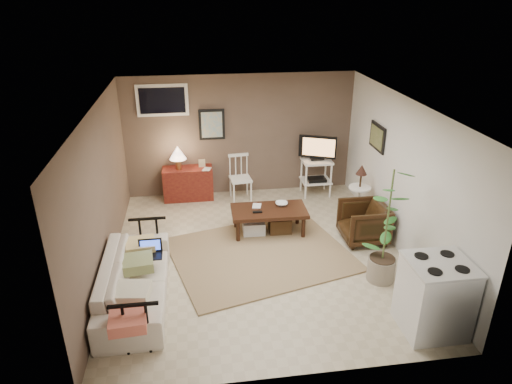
{
  "coord_description": "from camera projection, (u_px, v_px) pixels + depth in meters",
  "views": [
    {
      "loc": [
        -0.91,
        -6.12,
        3.89
      ],
      "look_at": [
        0.01,
        0.35,
        0.93
      ],
      "focal_mm": 32.0,
      "sensor_mm": 36.0,
      "label": 1
    }
  ],
  "objects": [
    {
      "name": "sofa_pillows",
      "position": [
        135.0,
        278.0,
        5.79
      ],
      "size": [
        0.4,
        2.0,
        0.14
      ],
      "primitive_type": null,
      "color": "beige",
      "rests_on": "sofa"
    },
    {
      "name": "window",
      "position": [
        162.0,
        100.0,
        8.48
      ],
      "size": [
        0.96,
        0.03,
        0.6
      ],
      "primitive_type": "cube",
      "color": "white"
    },
    {
      "name": "art_right",
      "position": [
        377.0,
        137.0,
        7.84
      ],
      "size": [
        0.03,
        0.6,
        0.45
      ],
      "primitive_type": "cube",
      "color": "black"
    },
    {
      "name": "book_console",
      "position": [
        203.0,
        165.0,
        8.8
      ],
      "size": [
        0.14,
        0.07,
        0.2
      ],
      "primitive_type": "imported",
      "rotation": [
        0.0,
        0.0,
        -0.33
      ],
      "color": "black",
      "rests_on": "red_console"
    },
    {
      "name": "bowl",
      "position": [
        282.0,
        200.0,
        7.8
      ],
      "size": [
        0.21,
        0.08,
        0.21
      ],
      "primitive_type": "imported",
      "rotation": [
        0.0,
        0.0,
        -0.12
      ],
      "color": "black",
      "rests_on": "coffee_table"
    },
    {
      "name": "book_table",
      "position": [
        253.0,
        201.0,
        7.76
      ],
      "size": [
        0.14,
        0.05,
        0.2
      ],
      "primitive_type": "imported",
      "rotation": [
        0.0,
        0.0,
        -0.23
      ],
      "color": "black",
      "rests_on": "coffee_table"
    },
    {
      "name": "tv_stand",
      "position": [
        317.0,
        164.0,
        9.08
      ],
      "size": [
        0.7,
        0.47,
        1.23
      ],
      "color": "white",
      "rests_on": "floor"
    },
    {
      "name": "art_back",
      "position": [
        212.0,
        125.0,
        8.8
      ],
      "size": [
        0.5,
        0.03,
        0.6
      ],
      "primitive_type": "cube",
      "color": "black"
    },
    {
      "name": "laptop",
      "position": [
        150.0,
        250.0,
        6.34
      ],
      "size": [
        0.32,
        0.24,
        0.22
      ],
      "color": "black",
      "rests_on": "sofa"
    },
    {
      "name": "sofa",
      "position": [
        134.0,
        274.0,
        6.04
      ],
      "size": [
        0.61,
        2.1,
        0.82
      ],
      "primitive_type": "imported",
      "rotation": [
        0.0,
        0.0,
        1.57
      ],
      "color": "#F0E2CF",
      "rests_on": "floor"
    },
    {
      "name": "coffee_table",
      "position": [
        268.0,
        219.0,
        7.77
      ],
      "size": [
        1.28,
        0.68,
        0.48
      ],
      "color": "black",
      "rests_on": "floor"
    },
    {
      "name": "side_table",
      "position": [
        360.0,
        186.0,
        8.09
      ],
      "size": [
        0.39,
        0.39,
        1.05
      ],
      "color": "white",
      "rests_on": "floor"
    },
    {
      "name": "red_console",
      "position": [
        187.0,
        180.0,
        9.0
      ],
      "size": [
        0.97,
        0.43,
        1.12
      ],
      "color": "maroon",
      "rests_on": "floor"
    },
    {
      "name": "spindle_chair",
      "position": [
        240.0,
        179.0,
        8.99
      ],
      "size": [
        0.44,
        0.44,
        0.89
      ],
      "color": "white",
      "rests_on": "floor"
    },
    {
      "name": "rug",
      "position": [
        260.0,
        254.0,
        7.23
      ],
      "size": [
        3.1,
        2.73,
        0.03
      ],
      "primitive_type": "cube",
      "rotation": [
        0.0,
        0.0,
        0.26
      ],
      "color": "#9B825A",
      "rests_on": "floor"
    },
    {
      "name": "potted_plant",
      "position": [
        387.0,
        223.0,
        6.25
      ],
      "size": [
        0.44,
        0.44,
        1.74
      ],
      "color": "gray",
      "rests_on": "floor"
    },
    {
      "name": "armchair",
      "position": [
        364.0,
        221.0,
        7.51
      ],
      "size": [
        0.66,
        0.71,
        0.73
      ],
      "primitive_type": "imported",
      "rotation": [
        0.0,
        0.0,
        -1.57
      ],
      "color": "black",
      "rests_on": "floor"
    },
    {
      "name": "floor",
      "position": [
        258.0,
        255.0,
        7.24
      ],
      "size": [
        5.0,
        5.0,
        0.0
      ],
      "primitive_type": "plane",
      "color": "#C1B293",
      "rests_on": "ground"
    },
    {
      "name": "stove",
      "position": [
        435.0,
        296.0,
        5.49
      ],
      "size": [
        0.74,
        0.69,
        0.97
      ],
      "color": "silver",
      "rests_on": "floor"
    },
    {
      "name": "sofa_end_rails",
      "position": [
        144.0,
        277.0,
        6.08
      ],
      "size": [
        0.57,
        2.1,
        0.71
      ],
      "primitive_type": null,
      "color": "black",
      "rests_on": "floor"
    }
  ]
}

